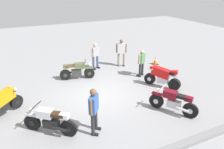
% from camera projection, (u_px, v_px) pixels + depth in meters
% --- Properties ---
extents(ground_plane, '(40.00, 40.00, 0.00)m').
position_uv_depth(ground_plane, '(99.00, 94.00, 10.64)').
color(ground_plane, gray).
extents(motorcycle_olive_vintage, '(1.92, 0.87, 1.07)m').
position_uv_depth(motorcycle_olive_vintage, '(77.00, 71.00, 12.17)').
color(motorcycle_olive_vintage, black).
rests_on(motorcycle_olive_vintage, ground).
extents(motorcycle_orange_sportbike, '(1.65, 1.36, 1.14)m').
position_uv_depth(motorcycle_orange_sportbike, '(2.00, 103.00, 8.75)').
color(motorcycle_orange_sportbike, black).
rests_on(motorcycle_orange_sportbike, ground).
extents(motorcycle_silver_cruiser, '(1.68, 1.43, 1.09)m').
position_uv_depth(motorcycle_silver_cruiser, '(50.00, 121.00, 7.74)').
color(motorcycle_silver_cruiser, black).
rests_on(motorcycle_silver_cruiser, ground).
extents(motorcycle_maroon_cruiser, '(1.20, 1.84, 1.09)m').
position_uv_depth(motorcycle_maroon_cruiser, '(173.00, 102.00, 8.99)').
color(motorcycle_maroon_cruiser, black).
rests_on(motorcycle_maroon_cruiser, ground).
extents(motorcycle_red_sportbike, '(1.19, 1.76, 1.14)m').
position_uv_depth(motorcycle_red_sportbike, '(162.00, 76.00, 11.21)').
color(motorcycle_red_sportbike, black).
rests_on(motorcycle_red_sportbike, ground).
extents(person_in_white_shirt, '(0.64, 0.49, 1.78)m').
position_uv_depth(person_in_white_shirt, '(121.00, 51.00, 13.83)').
color(person_in_white_shirt, gray).
rests_on(person_in_white_shirt, ground).
extents(person_in_blue_shirt, '(0.54, 0.59, 1.78)m').
position_uv_depth(person_in_blue_shirt, '(94.00, 108.00, 7.58)').
color(person_in_blue_shirt, '#262628').
rests_on(person_in_blue_shirt, ground).
extents(person_in_green_shirt, '(0.59, 0.47, 1.60)m').
position_uv_depth(person_in_green_shirt, '(142.00, 61.00, 12.39)').
color(person_in_green_shirt, '#262628').
rests_on(person_in_green_shirt, ground).
extents(person_in_gray_shirt, '(0.64, 0.43, 1.66)m').
position_uv_depth(person_in_gray_shirt, '(95.00, 54.00, 13.46)').
color(person_in_gray_shirt, '#384772').
rests_on(person_in_gray_shirt, ground).
extents(traffic_cone, '(0.36, 0.36, 0.53)m').
position_uv_depth(traffic_cone, '(155.00, 61.00, 14.43)').
color(traffic_cone, black).
rests_on(traffic_cone, ground).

